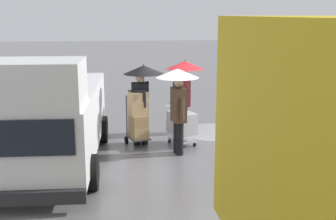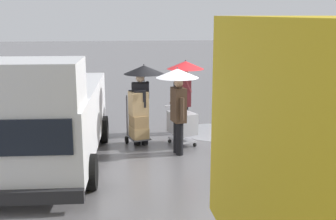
# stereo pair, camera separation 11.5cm
# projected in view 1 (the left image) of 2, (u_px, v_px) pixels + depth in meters

# --- Properties ---
(ground_plane) EXTENTS (90.00, 90.00, 0.00)m
(ground_plane) POSITION_uv_depth(u_px,v_px,m) (187.00, 145.00, 11.46)
(ground_plane) COLOR slate
(slush_patch_near_cluster) EXTENTS (2.31, 2.31, 0.01)m
(slush_patch_near_cluster) POSITION_uv_depth(u_px,v_px,m) (286.00, 155.00, 10.64)
(slush_patch_near_cluster) COLOR #ADAFB5
(slush_patch_near_cluster) RESTS_ON ground
(slush_patch_mid_street) EXTENTS (1.98, 1.98, 0.01)m
(slush_patch_mid_street) POSITION_uv_depth(u_px,v_px,m) (214.00, 132.00, 12.74)
(slush_patch_mid_street) COLOR #999BA0
(slush_patch_mid_street) RESTS_ON ground
(cargo_van_parked_right) EXTENTS (2.36, 5.42, 2.60)m
(cargo_van_parked_right) POSITION_uv_depth(u_px,v_px,m) (51.00, 117.00, 9.56)
(cargo_van_parked_right) COLOR white
(cargo_van_parked_right) RESTS_ON ground
(shopping_cart_vendor) EXTENTS (0.82, 0.97, 1.04)m
(shopping_cart_vendor) POSITION_uv_depth(u_px,v_px,m) (182.00, 124.00, 11.38)
(shopping_cart_vendor) COLOR #B2B2B7
(shopping_cart_vendor) RESTS_ON ground
(hand_dolly_boxes) EXTENTS (0.69, 0.82, 1.45)m
(hand_dolly_boxes) POSITION_uv_depth(u_px,v_px,m) (138.00, 117.00, 11.25)
(hand_dolly_boxes) COLOR #515156
(hand_dolly_boxes) RESTS_ON ground
(pedestrian_pink_side) EXTENTS (1.04, 1.04, 2.15)m
(pedestrian_pink_side) POSITION_uv_depth(u_px,v_px,m) (142.00, 86.00, 11.17)
(pedestrian_pink_side) COLOR black
(pedestrian_pink_side) RESTS_ON ground
(pedestrian_black_side) EXTENTS (1.04, 1.04, 2.15)m
(pedestrian_black_side) POSITION_uv_depth(u_px,v_px,m) (184.00, 80.00, 12.22)
(pedestrian_black_side) COLOR black
(pedestrian_black_side) RESTS_ON ground
(pedestrian_white_side) EXTENTS (1.04, 1.04, 2.15)m
(pedestrian_white_side) POSITION_uv_depth(u_px,v_px,m) (178.00, 90.00, 10.48)
(pedestrian_white_side) COLOR black
(pedestrian_white_side) RESTS_ON ground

